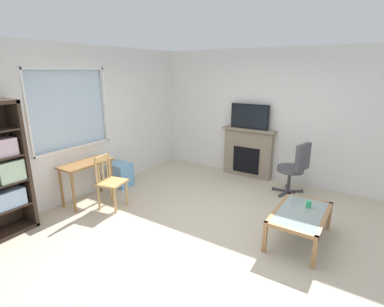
# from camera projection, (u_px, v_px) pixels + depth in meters

# --- Properties ---
(ground) EXTENTS (5.91, 6.17, 0.02)m
(ground) POSITION_uv_depth(u_px,v_px,m) (209.00, 227.00, 4.32)
(ground) COLOR beige
(wall_back_with_window) EXTENTS (4.91, 0.15, 2.68)m
(wall_back_with_window) POSITION_uv_depth(u_px,v_px,m) (91.00, 123.00, 5.36)
(wall_back_with_window) COLOR silver
(wall_back_with_window) RESTS_ON ground
(wall_right) EXTENTS (0.12, 5.37, 2.68)m
(wall_right) POSITION_uv_depth(u_px,v_px,m) (271.00, 116.00, 5.97)
(wall_right) COLOR silver
(wall_right) RESTS_ON ground
(desk_under_window) EXTENTS (0.90, 0.42, 0.72)m
(desk_under_window) POSITION_uv_depth(u_px,v_px,m) (86.00, 170.00, 5.01)
(desk_under_window) COLOR olive
(desk_under_window) RESTS_ON ground
(wooden_chair) EXTENTS (0.49, 0.48, 0.90)m
(wooden_chair) POSITION_uv_depth(u_px,v_px,m) (110.00, 181.00, 4.83)
(wooden_chair) COLOR tan
(wooden_chair) RESTS_ON ground
(plastic_drawer_unit) EXTENTS (0.35, 0.40, 0.47)m
(plastic_drawer_unit) POSITION_uv_depth(u_px,v_px,m) (121.00, 175.00, 5.79)
(plastic_drawer_unit) COLOR #72ADDB
(plastic_drawer_unit) RESTS_ON ground
(fireplace) EXTENTS (0.26, 1.16, 1.06)m
(fireplace) POSITION_uv_depth(u_px,v_px,m) (248.00, 152.00, 6.28)
(fireplace) COLOR gray
(fireplace) RESTS_ON ground
(tv) EXTENTS (0.06, 0.83, 0.52)m
(tv) POSITION_uv_depth(u_px,v_px,m) (250.00, 116.00, 6.05)
(tv) COLOR black
(tv) RESTS_ON fireplace
(office_chair) EXTENTS (0.58, 0.61, 1.00)m
(office_chair) POSITION_uv_depth(u_px,v_px,m) (295.00, 166.00, 5.30)
(office_chair) COLOR #4C4C51
(office_chair) RESTS_ON ground
(coffee_table) EXTENTS (1.09, 0.65, 0.43)m
(coffee_table) POSITION_uv_depth(u_px,v_px,m) (300.00, 215.00, 3.89)
(coffee_table) COLOR #8C9E99
(coffee_table) RESTS_ON ground
(sippy_cup) EXTENTS (0.07, 0.07, 0.09)m
(sippy_cup) POSITION_uv_depth(u_px,v_px,m) (309.00, 204.00, 3.99)
(sippy_cup) COLOR #33B770
(sippy_cup) RESTS_ON coffee_table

